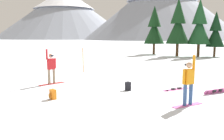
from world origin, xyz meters
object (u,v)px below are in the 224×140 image
at_px(pine_tree_young, 216,32).
at_px(pine_tree_slender, 199,25).
at_px(backpack_black, 128,86).
at_px(pine_tree_twin, 178,25).
at_px(loose_snowboard_near_right, 217,91).
at_px(snowboarder_midground, 51,68).
at_px(trail_marker_pole, 83,60).
at_px(loose_snowboard_far_spare, 176,89).
at_px(pine_tree_tall, 154,28).
at_px(snowboarder_foreground, 188,82).
at_px(backpack_orange, 53,94).

height_order(pine_tree_young, pine_tree_slender, pine_tree_slender).
relative_size(backpack_black, pine_tree_twin, 0.06).
bearing_deg(pine_tree_twin, loose_snowboard_near_right, -86.25).
height_order(snowboarder_midground, pine_tree_young, pine_tree_young).
bearing_deg(pine_tree_young, backpack_black, -108.47).
bearing_deg(backpack_black, loose_snowboard_near_right, 5.10).
distance_m(loose_snowboard_near_right, pine_tree_twin, 22.76).
bearing_deg(trail_marker_pole, snowboarder_midground, -91.74).
bearing_deg(loose_snowboard_far_spare, backpack_black, -161.93).
bearing_deg(trail_marker_pole, pine_tree_young, 55.48).
bearing_deg(pine_tree_tall, loose_snowboard_near_right, -79.19).
xyz_separation_m(trail_marker_pole, pine_tree_slender, (10.07, 17.21, 3.22)).
distance_m(backpack_black, pine_tree_slender, 23.69).
bearing_deg(pine_tree_slender, snowboarder_midground, -114.86).
bearing_deg(snowboarder_foreground, backpack_black, 142.34).
relative_size(snowboarder_midground, trail_marker_pole, 1.08).
distance_m(backpack_black, trail_marker_pole, 7.09).
xyz_separation_m(backpack_black, pine_tree_young, (7.75, 23.21, 3.08)).
bearing_deg(snowboarder_foreground, snowboarder_midground, 159.44).
bearing_deg(loose_snowboard_near_right, pine_tree_young, 81.47).
distance_m(pine_tree_twin, pine_tree_slender, 2.75).
bearing_deg(pine_tree_young, loose_snowboard_near_right, -98.53).
distance_m(snowboarder_midground, pine_tree_slender, 24.52).
bearing_deg(pine_tree_slender, pine_tree_tall, 152.96).
distance_m(pine_tree_tall, pine_tree_slender, 6.89).
height_order(backpack_orange, pine_tree_tall, pine_tree_tall).
bearing_deg(backpack_orange, loose_snowboard_far_spare, 31.80).
relative_size(snowboarder_foreground, loose_snowboard_far_spare, 1.41).
relative_size(snowboarder_foreground, pine_tree_young, 0.34).
xyz_separation_m(backpack_orange, trail_marker_pole, (-1.53, 7.99, 0.73)).
height_order(snowboarder_midground, pine_tree_twin, pine_tree_twin).
xyz_separation_m(loose_snowboard_far_spare, loose_snowboard_near_right, (1.90, -0.40, 0.10)).
height_order(snowboarder_foreground, loose_snowboard_near_right, snowboarder_foreground).
bearing_deg(loose_snowboard_far_spare, pine_tree_twin, 88.85).
relative_size(loose_snowboard_near_right, pine_tree_young, 0.23).
xyz_separation_m(snowboarder_foreground, trail_marker_pole, (-7.27, 7.63, -0.02)).
relative_size(loose_snowboard_near_right, pine_tree_slender, 0.18).
bearing_deg(snowboarder_midground, pine_tree_slender, 65.14).
bearing_deg(pine_tree_tall, snowboarder_midground, -99.20).
height_order(snowboarder_midground, backpack_orange, snowboarder_midground).
bearing_deg(backpack_black, pine_tree_twin, 82.81).
distance_m(pine_tree_tall, pine_tree_twin, 4.60).
distance_m(backpack_orange, backpack_black, 3.87).
xyz_separation_m(pine_tree_young, pine_tree_twin, (-4.89, -0.50, 0.97)).
bearing_deg(backpack_black, trail_marker_pole, 129.22).
bearing_deg(pine_tree_tall, loose_snowboard_far_spare, -83.28).
xyz_separation_m(snowboarder_foreground, loose_snowboard_near_right, (1.52, 2.55, -0.84)).
bearing_deg(pine_tree_young, trail_marker_pole, -124.52).
distance_m(backpack_orange, pine_tree_tall, 28.69).
relative_size(snowboarder_midground, pine_tree_young, 0.34).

